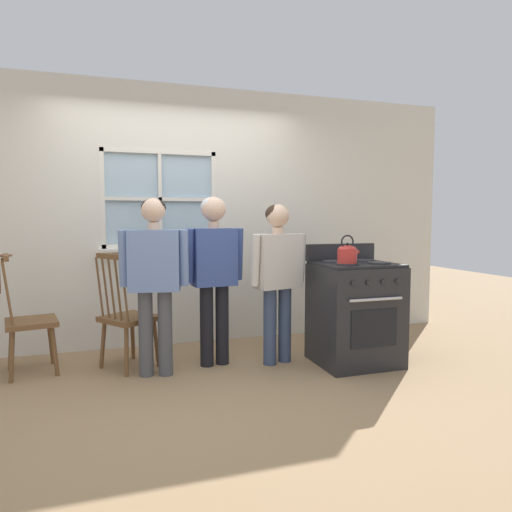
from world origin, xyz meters
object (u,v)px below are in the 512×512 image
at_px(person_teen_center, 214,263).
at_px(person_adult_right, 278,267).
at_px(chair_by_window, 28,321).
at_px(stove, 355,312).
at_px(kettle, 347,253).
at_px(person_elderly_left, 154,269).
at_px(potted_plant, 151,238).
at_px(chair_near_wall, 127,318).

relative_size(person_teen_center, person_adult_right, 1.04).
relative_size(chair_by_window, person_adult_right, 0.71).
bearing_deg(stove, person_adult_right, 162.37).
xyz_separation_m(chair_by_window, person_adult_right, (2.12, -0.38, 0.43)).
distance_m(chair_by_window, kettle, 2.80).
bearing_deg(person_adult_right, kettle, -47.78).
bearing_deg(person_elderly_left, kettle, -0.58).
relative_size(chair_by_window, person_teen_center, 0.68).
bearing_deg(person_teen_center, potted_plant, 116.51).
distance_m(person_teen_center, kettle, 1.18).
height_order(person_teen_center, person_adult_right, person_teen_center).
xyz_separation_m(kettle, potted_plant, (-1.56, 1.23, 0.11)).
relative_size(chair_near_wall, person_adult_right, 0.71).
xyz_separation_m(chair_near_wall, person_adult_right, (1.32, -0.27, 0.43)).
xyz_separation_m(person_teen_center, person_adult_right, (0.56, -0.13, -0.05)).
bearing_deg(kettle, chair_near_wall, 161.41).
bearing_deg(potted_plant, chair_by_window, -155.13).
relative_size(stove, potted_plant, 3.26).
height_order(person_adult_right, stove, person_adult_right).
xyz_separation_m(person_adult_right, stove, (0.67, -0.21, -0.41)).
distance_m(chair_near_wall, stove, 2.05).
height_order(chair_by_window, person_adult_right, person_adult_right).
xyz_separation_m(person_teen_center, kettle, (1.08, -0.47, 0.09)).
height_order(chair_by_window, stove, stove).
xyz_separation_m(chair_by_window, kettle, (2.64, -0.73, 0.57)).
distance_m(person_elderly_left, kettle, 1.65).
distance_m(chair_by_window, person_elderly_left, 1.19).
xyz_separation_m(chair_near_wall, person_teen_center, (0.76, -0.14, 0.48)).
bearing_deg(kettle, person_elderly_left, 167.96).
height_order(chair_near_wall, kettle, kettle).
relative_size(chair_by_window, person_elderly_left, 0.69).
bearing_deg(stove, chair_by_window, 167.96).
xyz_separation_m(chair_by_window, chair_near_wall, (0.81, -0.11, 0.00)).
bearing_deg(person_elderly_left, potted_plant, 98.07).
distance_m(person_adult_right, stove, 0.82).
height_order(person_teen_center, kettle, person_teen_center).
relative_size(person_teen_center, stove, 1.40).
xyz_separation_m(chair_near_wall, stove, (1.99, -0.48, 0.02)).
height_order(person_teen_center, potted_plant, person_teen_center).
xyz_separation_m(person_elderly_left, kettle, (1.61, -0.34, 0.12)).
relative_size(chair_near_wall, stove, 0.95).
bearing_deg(person_elderly_left, chair_near_wall, 140.47).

